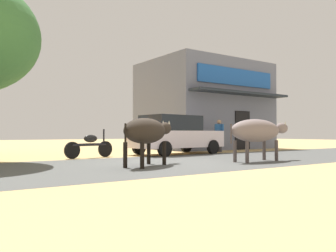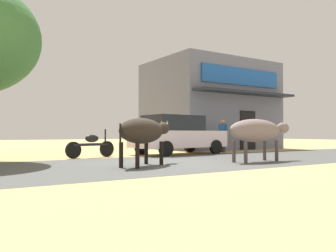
% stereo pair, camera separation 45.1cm
% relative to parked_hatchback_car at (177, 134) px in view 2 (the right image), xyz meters
% --- Properties ---
extents(ground, '(80.00, 80.00, 0.00)m').
position_rel_parked_hatchback_car_xyz_m(ground, '(-2.97, -3.32, -0.84)').
color(ground, tan).
extents(asphalt_road, '(72.00, 5.63, 0.00)m').
position_rel_parked_hatchback_car_xyz_m(asphalt_road, '(-2.97, -3.32, -0.84)').
color(asphalt_road, '#4F504E').
rests_on(asphalt_road, ground).
extents(storefront_right_club, '(6.81, 6.18, 5.02)m').
position_rel_parked_hatchback_car_xyz_m(storefront_right_club, '(5.05, 3.97, 1.67)').
color(storefront_right_club, slate).
rests_on(storefront_right_club, ground).
extents(parked_hatchback_car, '(4.31, 2.17, 1.64)m').
position_rel_parked_hatchback_car_xyz_m(parked_hatchback_car, '(0.00, 0.00, 0.00)').
color(parked_hatchback_car, silver).
rests_on(parked_hatchback_car, ground).
extents(parked_motorcycle, '(1.98, 0.49, 1.05)m').
position_rel_parked_hatchback_car_xyz_m(parked_motorcycle, '(-3.77, 0.05, -0.38)').
color(parked_motorcycle, black).
rests_on(parked_motorcycle, ground).
extents(cow_near_brown, '(2.37, 1.62, 1.31)m').
position_rel_parked_hatchback_car_xyz_m(cow_near_brown, '(-3.75, -3.87, 0.10)').
color(cow_near_brown, '#2B231C').
rests_on(cow_near_brown, ground).
extents(cow_far_dark, '(2.78, 0.76, 1.34)m').
position_rel_parked_hatchback_car_xyz_m(cow_far_dark, '(-0.06, -4.54, 0.12)').
color(cow_far_dark, gray).
rests_on(cow_far_dark, ground).
extents(pedestrian_by_shop, '(0.48, 0.61, 1.54)m').
position_rel_parked_hatchback_car_xyz_m(pedestrian_by_shop, '(2.83, 0.30, 0.05)').
color(pedestrian_by_shop, '#3F3F47').
rests_on(pedestrian_by_shop, ground).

